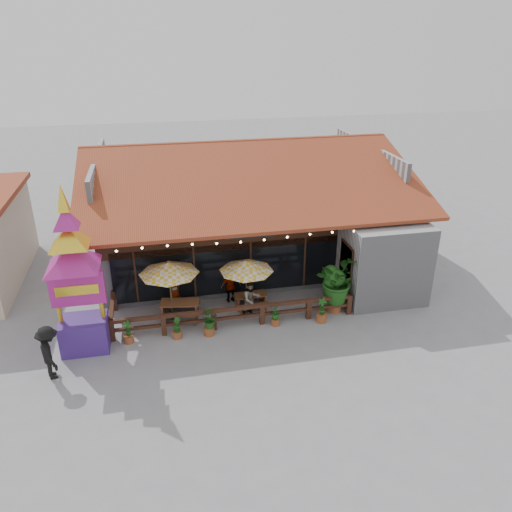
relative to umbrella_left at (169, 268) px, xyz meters
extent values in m
plane|color=gray|center=(4.10, -0.80, -2.30)|extent=(100.00, 100.00, 0.00)
cube|color=#A2A1A6|center=(4.10, 6.20, -0.30)|extent=(14.00, 10.00, 4.00)
cube|color=#371D11|center=(2.60, 1.12, 0.90)|extent=(11.00, 0.16, 1.60)
cube|color=black|center=(2.60, 1.10, -0.80)|extent=(10.00, 0.12, 2.40)
cube|color=#F4A76D|center=(2.60, 1.30, -0.80)|extent=(9.80, 0.05, 2.20)
cube|color=#A2A1A6|center=(9.35, -0.15, -0.50)|extent=(3.50, 2.70, 3.60)
cube|color=#B52D1D|center=(7.54, -0.30, -0.30)|extent=(0.06, 1.20, 1.50)
cube|color=#371D11|center=(7.53, -0.30, -0.30)|extent=(0.04, 1.34, 1.64)
cube|color=#9B3B23|center=(4.10, 2.70, 2.60)|extent=(15.50, 7.05, 2.37)
cube|color=#9B3B23|center=(4.10, 9.70, 2.60)|extent=(15.50, 7.05, 2.37)
cube|color=#9B3B23|center=(4.10, 6.20, 3.72)|extent=(15.50, 0.30, 0.12)
cube|color=#A2A1A6|center=(-2.90, 6.20, 2.40)|extent=(0.20, 9.00, 1.80)
cube|color=#A2A1A6|center=(11.10, 6.20, 2.40)|extent=(0.20, 9.00, 1.80)
cube|color=black|center=(3.60, 1.00, 0.90)|extent=(2.20, 0.10, 0.55)
cube|color=silver|center=(3.60, 0.94, 0.90)|extent=(1.80, 0.02, 0.25)
cube|color=#371D11|center=(-1.40, 1.06, -0.80)|extent=(0.08, 0.08, 2.40)
cube|color=#371D11|center=(1.10, 1.06, -0.80)|extent=(0.08, 0.08, 2.40)
cube|color=#371D11|center=(3.60, 1.06, -0.80)|extent=(0.08, 0.08, 2.40)
cube|color=#371D11|center=(6.10, 1.06, -0.80)|extent=(0.08, 0.08, 2.40)
sphere|color=#F9C489|center=(-1.90, -0.72, 1.25)|extent=(0.09, 0.09, 0.09)
sphere|color=#F9C489|center=(-0.95, -0.72, 1.29)|extent=(0.09, 0.09, 0.09)
sphere|color=#F9C489|center=(0.00, -0.72, 1.30)|extent=(0.09, 0.09, 0.09)
sphere|color=#F9C489|center=(0.95, -0.72, 1.27)|extent=(0.09, 0.09, 0.09)
sphere|color=#F9C489|center=(1.90, -0.72, 1.23)|extent=(0.09, 0.09, 0.09)
sphere|color=#F9C489|center=(2.85, -0.72, 1.20)|extent=(0.09, 0.09, 0.09)
sphere|color=#F9C489|center=(3.80, -0.72, 1.21)|extent=(0.09, 0.09, 0.09)
sphere|color=#F9C489|center=(4.75, -0.72, 1.25)|extent=(0.09, 0.09, 0.09)
sphere|color=#F9C489|center=(5.70, -0.72, 1.29)|extent=(0.09, 0.09, 0.09)
sphere|color=#F9C489|center=(6.65, -0.72, 1.30)|extent=(0.09, 0.09, 0.09)
sphere|color=#F9C489|center=(7.60, -0.72, 1.27)|extent=(0.09, 0.09, 0.09)
cube|color=#422317|center=(-2.40, -1.30, -1.85)|extent=(0.20, 0.20, 0.90)
cube|color=#422317|center=(-0.40, -1.30, -1.85)|extent=(0.20, 0.20, 0.90)
cube|color=#422317|center=(1.60, -1.30, -1.85)|extent=(0.20, 0.20, 0.90)
cube|color=#422317|center=(3.60, -1.30, -1.85)|extent=(0.20, 0.20, 0.90)
cube|color=#422317|center=(5.60, -1.30, -1.85)|extent=(0.20, 0.20, 0.90)
cube|color=#422317|center=(7.40, -1.30, -1.85)|extent=(0.20, 0.20, 0.90)
cube|color=#422317|center=(2.50, -1.30, -1.45)|extent=(9.80, 0.16, 0.14)
cube|color=#422317|center=(2.50, -1.30, -1.85)|extent=(9.80, 0.12, 0.12)
cube|color=#422317|center=(-2.40, -0.05, -1.45)|extent=(0.16, 2.50, 0.14)
cube|color=#422317|center=(-2.40, 1.10, -1.85)|extent=(0.20, 0.20, 0.90)
cylinder|color=brown|center=(0.00, 0.00, -1.06)|extent=(0.06, 0.06, 2.48)
cone|color=yellow|center=(0.00, 0.00, 0.01)|extent=(2.70, 2.70, 0.48)
sphere|color=brown|center=(0.00, 0.00, 0.28)|extent=(0.11, 0.11, 0.11)
cylinder|color=black|center=(0.00, 0.00, -2.27)|extent=(0.47, 0.47, 0.06)
cylinder|color=brown|center=(3.19, -0.12, -1.15)|extent=(0.06, 0.06, 2.31)
cone|color=yellow|center=(3.19, -0.12, -0.14)|extent=(2.87, 2.87, 0.45)
sphere|color=brown|center=(3.19, -0.12, 0.11)|extent=(0.10, 0.10, 0.10)
cylinder|color=black|center=(3.19, -0.12, -2.27)|extent=(0.44, 0.44, 0.06)
cube|color=brown|center=(0.33, -0.14, -1.56)|extent=(1.70, 1.02, 0.06)
cube|color=brown|center=(-0.36, -0.01, -1.93)|extent=(0.20, 0.70, 0.74)
cube|color=brown|center=(1.02, -0.26, -1.93)|extent=(0.20, 0.70, 0.74)
cube|color=brown|center=(0.23, -0.68, -1.86)|extent=(1.62, 0.56, 0.05)
cube|color=brown|center=(0.43, 0.40, -1.86)|extent=(1.62, 0.56, 0.05)
cube|color=brown|center=(3.41, 0.11, -1.67)|extent=(1.39, 0.70, 0.05)
cube|color=brown|center=(2.81, 0.08, -1.99)|extent=(0.09, 0.60, 0.63)
cube|color=brown|center=(4.00, 0.13, -1.99)|extent=(0.09, 0.60, 0.63)
cube|color=brown|center=(3.43, -0.36, -1.93)|extent=(1.37, 0.30, 0.04)
cube|color=brown|center=(3.39, 0.57, -1.93)|extent=(1.37, 0.30, 0.04)
cube|color=#40217C|center=(-3.34, -1.60, -1.65)|extent=(1.73, 1.30, 1.29)
cube|color=#A71E7D|center=(-3.34, -1.60, 0.28)|extent=(1.94, 0.28, 1.29)
cube|color=yellow|center=(-3.34, -1.75, 0.28)|extent=(1.51, 0.04, 0.38)
cylinder|color=yellow|center=(-4.09, -1.60, 0.07)|extent=(0.17, 0.17, 2.15)
cylinder|color=yellow|center=(-2.59, -1.60, 0.07)|extent=(0.17, 0.17, 2.15)
pyramid|color=#A71E7D|center=(-3.34, -1.60, 2.01)|extent=(2.60, 2.60, 0.86)
pyramid|color=yellow|center=(-3.34, -1.60, 2.71)|extent=(1.84, 1.84, 0.75)
pyramid|color=#A71E7D|center=(-3.34, -1.60, 3.41)|extent=(1.19, 1.19, 0.75)
pyramid|color=yellow|center=(-3.34, -1.60, 4.22)|extent=(0.54, 0.54, 0.97)
cylinder|color=brown|center=(6.89, -0.90, -2.06)|extent=(0.67, 0.67, 0.49)
imported|color=#1B5718|center=(6.89, -0.90, -0.81)|extent=(2.25, 2.34, 2.00)
sphere|color=#1B5718|center=(7.05, -1.02, -1.19)|extent=(0.67, 0.67, 0.67)
sphere|color=#1B5718|center=(6.75, -0.75, -0.97)|extent=(0.58, 0.58, 0.58)
imported|color=#371D11|center=(0.19, 0.81, -1.50)|extent=(0.70, 0.64, 1.60)
imported|color=#371D11|center=(3.28, -0.63, -1.46)|extent=(0.98, 0.86, 1.68)
imported|color=#371D11|center=(2.65, 0.81, -1.52)|extent=(0.95, 0.49, 1.55)
imported|color=black|center=(-4.32, -3.15, -1.29)|extent=(1.17, 1.49, 2.02)
cylinder|color=brown|center=(-1.77, -1.54, -2.15)|extent=(0.39, 0.39, 0.31)
imported|color=#1B5718|center=(-1.77, -1.54, -1.67)|extent=(0.38, 0.30, 0.64)
cylinder|color=brown|center=(0.09, -1.63, -2.15)|extent=(0.37, 0.37, 0.30)
imported|color=#1B5718|center=(0.09, -1.63, -1.70)|extent=(0.33, 0.39, 0.61)
cylinder|color=brown|center=(1.35, -1.67, -2.13)|extent=(0.43, 0.43, 0.34)
imported|color=#1B5718|center=(1.35, -1.67, -1.61)|extent=(0.84, 0.84, 0.70)
cylinder|color=brown|center=(4.12, -1.51, -2.16)|extent=(0.36, 0.36, 0.29)
imported|color=#1B5718|center=(4.12, -1.51, -1.71)|extent=(0.46, 0.46, 0.60)
cylinder|color=brown|center=(6.06, -1.66, -2.12)|extent=(0.45, 0.45, 0.36)
imported|color=#1B5718|center=(6.06, -1.66, -1.57)|extent=(0.46, 0.46, 0.74)
camera|label=1|loc=(-0.31, -18.52, 8.87)|focal=35.00mm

